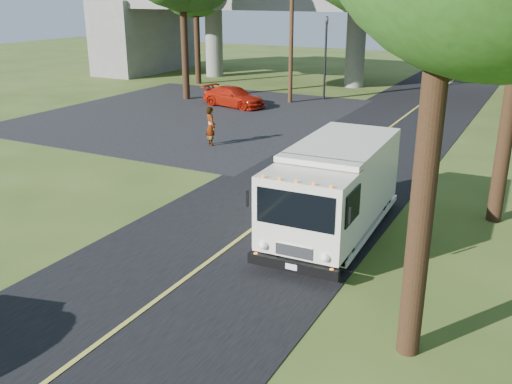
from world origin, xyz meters
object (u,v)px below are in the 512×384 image
Objects in this scene: traffic_signal at (326,49)px; red_sedan at (234,97)px; pedestrian at (211,126)px; step_van at (335,187)px; utility_pole at (291,27)px.

traffic_signal is 6.76m from red_sedan.
red_sedan is 2.34× the size of pedestrian.
step_van is (8.20, -20.33, -1.77)m from traffic_signal.
step_van reaches higher than red_sedan.
traffic_signal is at bearing 110.03° from step_van.
step_van is at bearing -62.12° from utility_pole.
step_van is 1.54× the size of red_sedan.
pedestrian reaches higher than red_sedan.
utility_pole reaches higher than pedestrian.
traffic_signal is 2.95× the size of pedestrian.
pedestrian is (-8.48, 6.98, -0.55)m from step_van.
utility_pole is 5.10× the size of pedestrian.
red_sedan is at bearing 126.18° from step_van.
step_van is 11.00m from pedestrian.
red_sedan is (-2.48, -2.81, -3.99)m from utility_pole.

